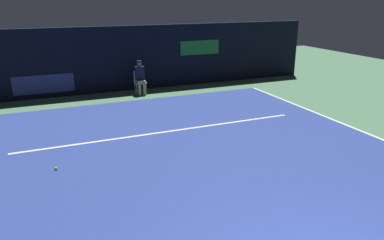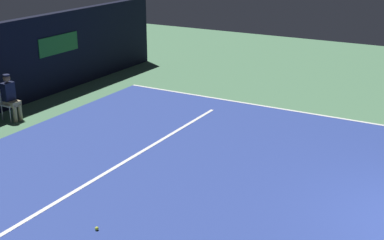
# 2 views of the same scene
# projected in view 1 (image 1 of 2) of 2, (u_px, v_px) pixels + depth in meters

# --- Properties ---
(ground_plane) EXTENTS (33.19, 33.19, 0.00)m
(ground_plane) POSITION_uv_depth(u_px,v_px,m) (193.00, 159.00, 8.92)
(ground_plane) COLOR #4C7A56
(court_surface) EXTENTS (10.50, 11.36, 0.01)m
(court_surface) POSITION_uv_depth(u_px,v_px,m) (193.00, 159.00, 8.91)
(court_surface) COLOR navy
(court_surface) RESTS_ON ground
(line_sideline_left) EXTENTS (0.10, 11.36, 0.01)m
(line_sideline_left) POSITION_uv_depth(u_px,v_px,m) (357.00, 130.00, 10.83)
(line_sideline_left) COLOR white
(line_sideline_left) RESTS_ON court_surface
(line_service) EXTENTS (8.19, 0.10, 0.01)m
(line_service) POSITION_uv_depth(u_px,v_px,m) (166.00, 132.00, 10.65)
(line_service) COLOR white
(line_service) RESTS_ON court_surface
(back_wall) EXTENTS (17.16, 0.33, 2.60)m
(back_wall) POSITION_uv_depth(u_px,v_px,m) (121.00, 59.00, 15.06)
(back_wall) COLOR black
(back_wall) RESTS_ON ground
(line_judge_on_chair) EXTENTS (0.46, 0.54, 1.32)m
(line_judge_on_chair) POSITION_uv_depth(u_px,v_px,m) (140.00, 77.00, 14.65)
(line_judge_on_chair) COLOR white
(line_judge_on_chair) RESTS_ON ground
(tennis_ball) EXTENTS (0.07, 0.07, 0.07)m
(tennis_ball) POSITION_uv_depth(u_px,v_px,m) (56.00, 168.00, 8.31)
(tennis_ball) COLOR #CCE033
(tennis_ball) RESTS_ON court_surface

